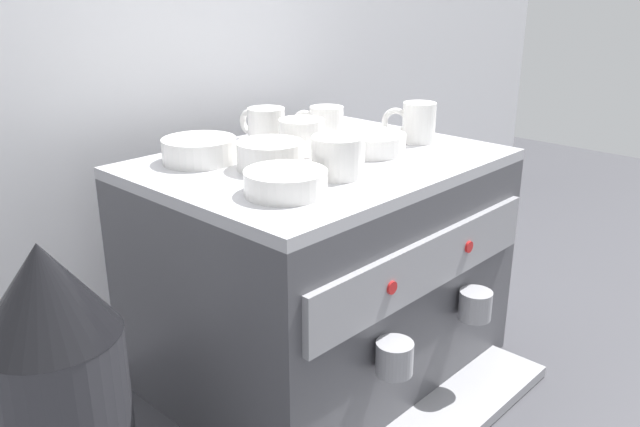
{
  "coord_description": "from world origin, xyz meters",
  "views": [
    {
      "loc": [
        -0.79,
        -0.75,
        0.7
      ],
      "look_at": [
        0.0,
        0.0,
        0.31
      ],
      "focal_mm": 36.81,
      "sensor_mm": 36.0,
      "label": 1
    }
  ],
  "objects_px": {
    "espresso_machine": "(322,268)",
    "ceramic_bowl_1": "(370,144)",
    "ceramic_cup_1": "(300,136)",
    "ceramic_cup_0": "(339,156)",
    "ceramic_cup_2": "(265,125)",
    "ceramic_cup_3": "(417,122)",
    "milk_pitcher": "(453,274)",
    "coffee_grinder": "(59,387)",
    "ceramic_bowl_3": "(286,183)",
    "ceramic_bowl_0": "(270,156)",
    "ceramic_bowl_2": "(199,151)",
    "ceramic_cup_4": "(325,123)"
  },
  "relations": [
    {
      "from": "ceramic_bowl_1",
      "to": "milk_pitcher",
      "type": "xyz_separation_m",
      "value": [
        0.32,
        0.01,
        -0.37
      ]
    },
    {
      "from": "ceramic_bowl_0",
      "to": "ceramic_bowl_2",
      "type": "bearing_deg",
      "value": 114.54
    },
    {
      "from": "ceramic_cup_3",
      "to": "ceramic_bowl_2",
      "type": "height_order",
      "value": "ceramic_cup_3"
    },
    {
      "from": "coffee_grinder",
      "to": "ceramic_bowl_0",
      "type": "bearing_deg",
      "value": 3.14
    },
    {
      "from": "ceramic_cup_1",
      "to": "ceramic_bowl_1",
      "type": "bearing_deg",
      "value": -44.81
    },
    {
      "from": "ceramic_cup_1",
      "to": "coffee_grinder",
      "type": "distance_m",
      "value": 0.56
    },
    {
      "from": "ceramic_cup_1",
      "to": "ceramic_cup_3",
      "type": "bearing_deg",
      "value": -25.28
    },
    {
      "from": "ceramic_cup_1",
      "to": "ceramic_cup_0",
      "type": "bearing_deg",
      "value": -111.61
    },
    {
      "from": "ceramic_cup_1",
      "to": "ceramic_bowl_3",
      "type": "xyz_separation_m",
      "value": [
        -0.18,
        -0.15,
        -0.01
      ]
    },
    {
      "from": "ceramic_cup_0",
      "to": "ceramic_cup_1",
      "type": "distance_m",
      "value": 0.15
    },
    {
      "from": "ceramic_cup_1",
      "to": "ceramic_bowl_3",
      "type": "distance_m",
      "value": 0.23
    },
    {
      "from": "ceramic_cup_2",
      "to": "ceramic_cup_3",
      "type": "xyz_separation_m",
      "value": [
        0.2,
        -0.2,
        0.0
      ]
    },
    {
      "from": "ceramic_bowl_2",
      "to": "ceramic_cup_2",
      "type": "bearing_deg",
      "value": 6.93
    },
    {
      "from": "ceramic_bowl_0",
      "to": "ceramic_cup_0",
      "type": "bearing_deg",
      "value": -66.73
    },
    {
      "from": "ceramic_cup_4",
      "to": "coffee_grinder",
      "type": "xyz_separation_m",
      "value": [
        -0.61,
        -0.1,
        -0.24
      ]
    },
    {
      "from": "ceramic_cup_0",
      "to": "ceramic_bowl_2",
      "type": "xyz_separation_m",
      "value": [
        -0.1,
        0.22,
        -0.01
      ]
    },
    {
      "from": "ceramic_cup_3",
      "to": "espresso_machine",
      "type": "bearing_deg",
      "value": 167.51
    },
    {
      "from": "ceramic_bowl_3",
      "to": "ceramic_bowl_0",
      "type": "bearing_deg",
      "value": 56.77
    },
    {
      "from": "coffee_grinder",
      "to": "ceramic_bowl_3",
      "type": "bearing_deg",
      "value": -15.67
    },
    {
      "from": "ceramic_cup_0",
      "to": "coffee_grinder",
      "type": "xyz_separation_m",
      "value": [
        -0.44,
        0.09,
        -0.24
      ]
    },
    {
      "from": "ceramic_cup_2",
      "to": "ceramic_bowl_3",
      "type": "relative_size",
      "value": 0.87
    },
    {
      "from": "ceramic_cup_3",
      "to": "ceramic_bowl_0",
      "type": "bearing_deg",
      "value": 168.4
    },
    {
      "from": "ceramic_bowl_2",
      "to": "milk_pitcher",
      "type": "height_order",
      "value": "ceramic_bowl_2"
    },
    {
      "from": "ceramic_bowl_0",
      "to": "ceramic_cup_2",
      "type": "bearing_deg",
      "value": 50.61
    },
    {
      "from": "ceramic_cup_2",
      "to": "milk_pitcher",
      "type": "relative_size",
      "value": 0.9
    },
    {
      "from": "ceramic_cup_0",
      "to": "milk_pitcher",
      "type": "relative_size",
      "value": 1.01
    },
    {
      "from": "milk_pitcher",
      "to": "ceramic_cup_0",
      "type": "bearing_deg",
      "value": -172.38
    },
    {
      "from": "ceramic_cup_1",
      "to": "ceramic_cup_3",
      "type": "relative_size",
      "value": 1.13
    },
    {
      "from": "ceramic_bowl_2",
      "to": "ceramic_bowl_3",
      "type": "xyz_separation_m",
      "value": [
        -0.02,
        -0.23,
        -0.0
      ]
    },
    {
      "from": "ceramic_cup_2",
      "to": "ceramic_bowl_2",
      "type": "distance_m",
      "value": 0.17
    },
    {
      "from": "coffee_grinder",
      "to": "milk_pitcher",
      "type": "relative_size",
      "value": 3.45
    },
    {
      "from": "ceramic_cup_3",
      "to": "ceramic_bowl_1",
      "type": "height_order",
      "value": "ceramic_cup_3"
    },
    {
      "from": "ceramic_cup_4",
      "to": "ceramic_bowl_3",
      "type": "xyz_separation_m",
      "value": [
        -0.29,
        -0.19,
        -0.01
      ]
    },
    {
      "from": "ceramic_cup_0",
      "to": "ceramic_cup_1",
      "type": "relative_size",
      "value": 1.15
    },
    {
      "from": "ceramic_bowl_2",
      "to": "coffee_grinder",
      "type": "xyz_separation_m",
      "value": [
        -0.35,
        -0.14,
        -0.23
      ]
    },
    {
      "from": "ceramic_cup_4",
      "to": "ceramic_bowl_2",
      "type": "distance_m",
      "value": 0.27
    },
    {
      "from": "espresso_machine",
      "to": "ceramic_cup_3",
      "type": "xyz_separation_m",
      "value": [
        0.21,
        -0.05,
        0.24
      ]
    },
    {
      "from": "espresso_machine",
      "to": "ceramic_bowl_1",
      "type": "bearing_deg",
      "value": -21.67
    },
    {
      "from": "ceramic_bowl_2",
      "to": "ceramic_cup_0",
      "type": "bearing_deg",
      "value": -66.07
    },
    {
      "from": "espresso_machine",
      "to": "ceramic_bowl_0",
      "type": "xyz_separation_m",
      "value": [
        -0.1,
        0.02,
        0.23
      ]
    },
    {
      "from": "ceramic_cup_2",
      "to": "ceramic_bowl_1",
      "type": "relative_size",
      "value": 0.85
    },
    {
      "from": "ceramic_cup_3",
      "to": "coffee_grinder",
      "type": "relative_size",
      "value": 0.23
    },
    {
      "from": "ceramic_bowl_1",
      "to": "coffee_grinder",
      "type": "relative_size",
      "value": 0.31
    },
    {
      "from": "ceramic_cup_0",
      "to": "ceramic_bowl_0",
      "type": "relative_size",
      "value": 1.09
    },
    {
      "from": "espresso_machine",
      "to": "ceramic_cup_3",
      "type": "bearing_deg",
      "value": -12.49
    },
    {
      "from": "ceramic_cup_2",
      "to": "ceramic_bowl_3",
      "type": "distance_m",
      "value": 0.31
    },
    {
      "from": "ceramic_cup_2",
      "to": "milk_pitcher",
      "type": "height_order",
      "value": "ceramic_cup_2"
    },
    {
      "from": "ceramic_cup_0",
      "to": "ceramic_cup_4",
      "type": "relative_size",
      "value": 1.31
    },
    {
      "from": "ceramic_cup_0",
      "to": "coffee_grinder",
      "type": "relative_size",
      "value": 0.29
    },
    {
      "from": "ceramic_cup_2",
      "to": "ceramic_bowl_3",
      "type": "xyz_separation_m",
      "value": [
        -0.19,
        -0.25,
        -0.02
      ]
    }
  ]
}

